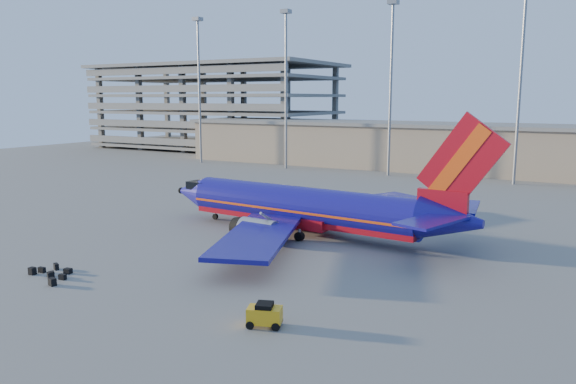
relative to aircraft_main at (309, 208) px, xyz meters
The scene contains 7 objects.
ground 4.25m from the aircraft_main, 136.13° to the right, with size 220.00×220.00×0.00m, color slate.
terminal_building 56.18m from the aircraft_main, 82.27° to the left, with size 122.00×16.00×8.50m.
parking_garage 96.84m from the aircraft_main, 131.95° to the left, with size 62.00×32.00×21.40m.
light_mast_row 46.22m from the aircraft_main, 86.66° to the left, with size 101.60×1.60×28.65m.
aircraft_main is the anchor object (origin of this frame).
baggage_tug 22.53m from the aircraft_main, 68.93° to the right, with size 2.26×1.80×1.42m.
luggage_pile 23.50m from the aircraft_main, 116.60° to the right, with size 3.98×3.14×0.55m.
Camera 1 is at (26.76, -44.50, 12.98)m, focal length 35.00 mm.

